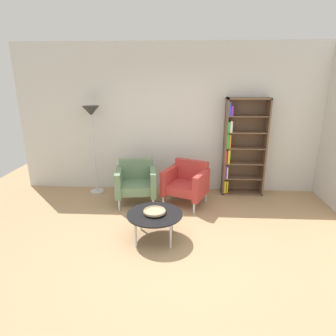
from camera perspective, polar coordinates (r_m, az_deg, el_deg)
name	(u,v)px	position (r m, az deg, el deg)	size (l,w,h in m)	color
ground_plane	(173,255)	(3.97, 1.04, -17.01)	(8.32, 8.32, 0.00)	tan
plaster_back_panel	(178,120)	(5.78, 1.99, 9.60)	(6.40, 0.12, 2.90)	silver
bookshelf_tall	(241,147)	(5.79, 14.40, 4.04)	(0.80, 0.30, 1.90)	brown
coffee_table_low	(155,215)	(4.15, -2.68, -9.40)	(0.80, 0.80, 0.40)	black
decorative_bowl	(155,211)	(4.12, -2.69, -8.61)	(0.32, 0.32, 0.05)	tan
armchair_corner_red	(187,182)	(5.27, 3.72, -2.85)	(0.91, 0.88, 0.78)	#B73833
armchair_near_window	(136,181)	(5.34, -6.35, -2.66)	(0.79, 0.74, 0.78)	slate
floor_lamp_torchiere	(92,121)	(5.74, -14.95, 8.95)	(0.32, 0.32, 1.74)	silver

